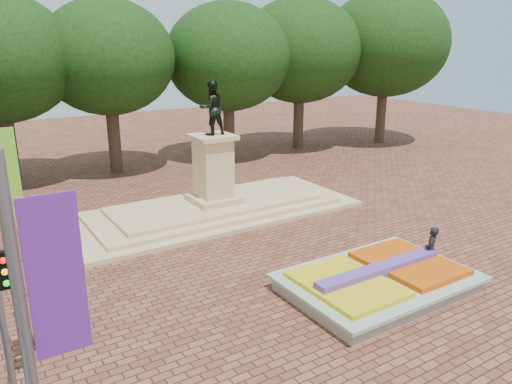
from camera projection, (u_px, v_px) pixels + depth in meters
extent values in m
plane|color=brown|center=(317.00, 275.00, 18.10)|extent=(90.00, 90.00, 0.00)
cube|color=gray|center=(378.00, 284.00, 16.93)|extent=(6.00, 4.00, 0.45)
cube|color=#A5B3A2|center=(378.00, 277.00, 16.85)|extent=(6.30, 4.30, 0.12)
cube|color=#CC4B0B|center=(408.00, 264.00, 17.55)|extent=(2.60, 3.40, 0.22)
cube|color=yellow|center=(346.00, 284.00, 16.07)|extent=(2.60, 3.40, 0.18)
cube|color=#4E2F81|center=(379.00, 271.00, 16.79)|extent=(5.20, 0.55, 0.38)
cube|color=tan|center=(214.00, 211.00, 24.54)|extent=(14.00, 6.00, 0.20)
cube|color=tan|center=(214.00, 207.00, 24.48)|extent=(12.00, 5.00, 0.20)
cube|color=tan|center=(214.00, 203.00, 24.42)|extent=(10.00, 4.00, 0.20)
cube|color=tan|center=(214.00, 199.00, 24.35)|extent=(2.20, 2.20, 0.30)
cube|color=tan|center=(213.00, 168.00, 23.89)|extent=(1.50, 1.50, 2.80)
cube|color=tan|center=(212.00, 137.00, 23.45)|extent=(1.90, 1.90, 0.20)
imported|color=black|center=(212.00, 108.00, 23.06)|extent=(1.22, 0.95, 2.50)
cylinder|color=#3D2921|center=(4.00, 155.00, 27.97)|extent=(0.80, 0.80, 4.00)
cylinder|color=#3D2921|center=(126.00, 142.00, 31.55)|extent=(0.80, 0.80, 4.00)
ellipsoid|color=black|center=(120.00, 65.00, 30.18)|extent=(8.80, 8.80, 7.48)
cylinder|color=#3D2921|center=(223.00, 131.00, 35.13)|extent=(0.80, 0.80, 4.00)
ellipsoid|color=black|center=(222.00, 63.00, 33.76)|extent=(8.80, 8.80, 7.48)
cylinder|color=#3D2921|center=(302.00, 123.00, 38.71)|extent=(0.80, 0.80, 4.00)
ellipsoid|color=black|center=(304.00, 60.00, 37.33)|extent=(8.80, 8.80, 7.48)
cylinder|color=#3D2921|center=(368.00, 116.00, 42.29)|extent=(0.80, 0.80, 4.00)
ellipsoid|color=black|center=(372.00, 59.00, 40.91)|extent=(8.80, 8.80, 7.48)
cube|color=#65218C|center=(56.00, 277.00, 6.31)|extent=(0.70, 0.04, 2.20)
cube|color=#7DD129|center=(3.00, 179.00, 10.76)|extent=(0.70, 0.04, 2.20)
cube|color=black|center=(4.00, 270.00, 11.24)|extent=(0.28, 0.18, 0.90)
imported|color=black|center=(431.00, 250.00, 18.08)|extent=(0.76, 0.66, 1.76)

